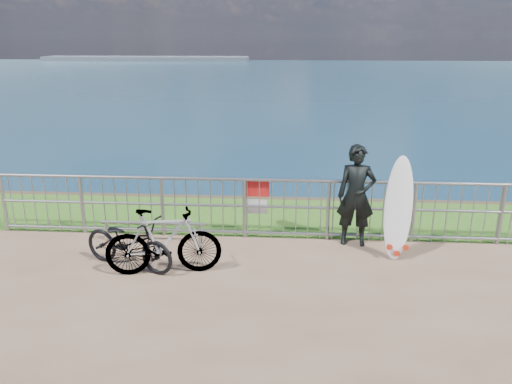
# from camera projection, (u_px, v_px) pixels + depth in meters

# --- Properties ---
(grass_strip) EXTENTS (120.00, 120.00, 0.00)m
(grass_strip) POSITION_uv_depth(u_px,v_px,m) (274.00, 216.00, 10.16)
(grass_strip) COLOR #2E601A
(grass_strip) RESTS_ON ground
(seascape) EXTENTS (260.00, 260.00, 5.00)m
(seascape) POSITION_uv_depth(u_px,v_px,m) (148.00, 61.00, 152.06)
(seascape) COLOR brown
(seascape) RESTS_ON ground
(railing) EXTENTS (10.06, 0.10, 1.13)m
(railing) POSITION_uv_depth(u_px,v_px,m) (273.00, 208.00, 8.94)
(railing) COLOR gray
(railing) RESTS_ON ground
(surfer) EXTENTS (0.69, 0.48, 1.78)m
(surfer) POSITION_uv_depth(u_px,v_px,m) (356.00, 196.00, 8.61)
(surfer) COLOR black
(surfer) RESTS_ON ground
(surfboard) EXTENTS (0.53, 0.49, 1.71)m
(surfboard) POSITION_uv_depth(u_px,v_px,m) (398.00, 212.00, 8.13)
(surfboard) COLOR white
(surfboard) RESTS_ON ground
(bicycle_near) EXTENTS (1.74, 1.13, 0.86)m
(bicycle_near) POSITION_uv_depth(u_px,v_px,m) (128.00, 242.00, 7.83)
(bicycle_near) COLOR black
(bicycle_near) RESTS_ON ground
(bicycle_far) EXTENTS (1.83, 0.81, 1.06)m
(bicycle_far) POSITION_uv_depth(u_px,v_px,m) (163.00, 242.00, 7.61)
(bicycle_far) COLOR black
(bicycle_far) RESTS_ON ground
(bike_rack) EXTENTS (1.90, 0.05, 0.39)m
(bike_rack) POSITION_uv_depth(u_px,v_px,m) (153.00, 225.00, 8.83)
(bike_rack) COLOR gray
(bike_rack) RESTS_ON ground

